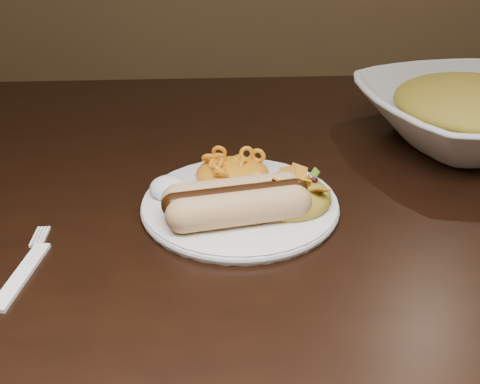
{
  "coord_description": "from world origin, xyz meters",
  "views": [
    {
      "loc": [
        0.01,
        -0.57,
        1.07
      ],
      "look_at": [
        0.04,
        -0.03,
        0.77
      ],
      "focal_mm": 42.0,
      "sensor_mm": 36.0,
      "label": 1
    }
  ],
  "objects": [
    {
      "name": "plate",
      "position": [
        0.04,
        -0.03,
        0.76
      ],
      "size": [
        0.24,
        0.24,
        0.01
      ],
      "primitive_type": "cylinder",
      "rotation": [
        0.0,
        0.0,
        0.12
      ],
      "color": "silver",
      "rests_on": "table"
    },
    {
      "name": "table",
      "position": [
        0.0,
        0.0,
        0.66
      ],
      "size": [
        1.6,
        0.9,
        0.75
      ],
      "color": "black",
      "rests_on": "floor"
    },
    {
      "name": "hotdog",
      "position": [
        0.03,
        -0.07,
        0.78
      ],
      "size": [
        0.13,
        0.09,
        0.04
      ],
      "rotation": [
        0.0,
        0.0,
        0.19
      ],
      "color": "#D9C478",
      "rests_on": "plate"
    },
    {
      "name": "sour_cream",
      "position": [
        -0.04,
        -0.02,
        0.77
      ],
      "size": [
        0.05,
        0.05,
        0.03
      ],
      "primitive_type": "ellipsoid",
      "rotation": [
        0.0,
        0.0,
        0.29
      ],
      "color": "white",
      "rests_on": "plate"
    },
    {
      "name": "taco_salad",
      "position": [
        0.09,
        -0.04,
        0.78
      ],
      "size": [
        0.1,
        0.09,
        0.04
      ],
      "rotation": [
        0.0,
        0.0,
        0.35
      ],
      "color": "orange",
      "rests_on": "plate"
    },
    {
      "name": "mac_and_cheese",
      "position": [
        0.03,
        0.02,
        0.78
      ],
      "size": [
        0.11,
        0.1,
        0.03
      ],
      "primitive_type": "ellipsoid",
      "rotation": [
        0.0,
        0.0,
        0.36
      ],
      "color": "#FAA025",
      "rests_on": "plate"
    },
    {
      "name": "serving_bowl",
      "position": [
        0.37,
        0.14,
        0.79
      ],
      "size": [
        0.36,
        0.36,
        0.07
      ],
      "primitive_type": "imported",
      "rotation": [
        0.0,
        0.0,
        0.2
      ],
      "color": "white",
      "rests_on": "table"
    },
    {
      "name": "bowl_filling",
      "position": [
        0.37,
        0.14,
        0.8
      ],
      "size": [
        0.23,
        0.23,
        0.06
      ],
      "primitive_type": "ellipsoid",
      "rotation": [
        0.0,
        0.0,
        0.03
      ],
      "color": "orange",
      "rests_on": "serving_bowl"
    },
    {
      "name": "fork",
      "position": [
        -0.17,
        -0.15,
        0.75
      ],
      "size": [
        0.04,
        0.14,
        0.0
      ],
      "primitive_type": "cube",
      "rotation": [
        0.0,
        0.0,
        -0.15
      ],
      "color": "white",
      "rests_on": "table"
    }
  ]
}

